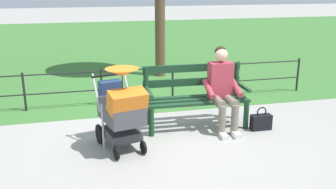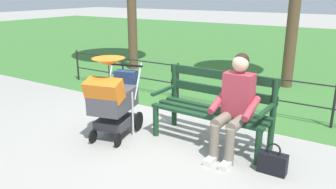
{
  "view_description": "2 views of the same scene",
  "coord_description": "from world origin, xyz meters",
  "px_view_note": "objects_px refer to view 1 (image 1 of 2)",
  "views": [
    {
      "loc": [
        1.06,
        5.29,
        2.22
      ],
      "look_at": [
        -0.19,
        0.15,
        0.62
      ],
      "focal_mm": 40.09,
      "sensor_mm": 36.0,
      "label": 1
    },
    {
      "loc": [
        -2.43,
        3.83,
        1.99
      ],
      "look_at": [
        -0.09,
        0.1,
        0.62
      ],
      "focal_mm": 35.67,
      "sensor_mm": 36.0,
      "label": 2
    }
  ],
  "objects_px": {
    "stroller": "(121,108)",
    "handbag": "(261,122)",
    "park_bench": "(195,93)",
    "person_on_bench": "(222,86)"
  },
  "relations": [
    {
      "from": "park_bench",
      "to": "person_on_bench",
      "type": "bearing_deg",
      "value": 148.91
    },
    {
      "from": "park_bench",
      "to": "person_on_bench",
      "type": "xyz_separation_m",
      "value": [
        -0.37,
        0.22,
        0.15
      ]
    },
    {
      "from": "park_bench",
      "to": "stroller",
      "type": "xyz_separation_m",
      "value": [
        1.23,
        0.64,
        0.07
      ]
    },
    {
      "from": "person_on_bench",
      "to": "handbag",
      "type": "relative_size",
      "value": 3.45
    },
    {
      "from": "handbag",
      "to": "person_on_bench",
      "type": "bearing_deg",
      "value": -21.1
    },
    {
      "from": "person_on_bench",
      "to": "handbag",
      "type": "height_order",
      "value": "person_on_bench"
    },
    {
      "from": "park_bench",
      "to": "handbag",
      "type": "distance_m",
      "value": 1.12
    },
    {
      "from": "stroller",
      "to": "park_bench",
      "type": "bearing_deg",
      "value": -152.65
    },
    {
      "from": "stroller",
      "to": "handbag",
      "type": "relative_size",
      "value": 3.11
    },
    {
      "from": "stroller",
      "to": "handbag",
      "type": "distance_m",
      "value": 2.24
    }
  ]
}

